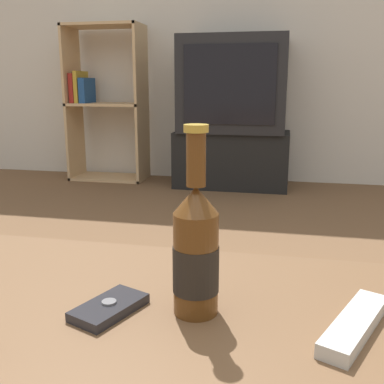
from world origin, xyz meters
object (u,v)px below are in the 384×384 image
(tv_stand, at_px, (232,159))
(television, at_px, (233,85))
(beer_bottle, at_px, (196,250))
(bookshelf, at_px, (103,102))
(remote_control, at_px, (355,325))
(cell_phone, at_px, (109,307))

(tv_stand, relative_size, television, 1.10)
(television, height_order, beer_bottle, television)
(television, xyz_separation_m, beer_bottle, (0.27, -2.67, -0.21))
(bookshelf, relative_size, beer_bottle, 4.43)
(remote_control, bearing_deg, tv_stand, 124.72)
(tv_stand, xyz_separation_m, bookshelf, (-1.02, 0.06, 0.40))
(television, distance_m, cell_phone, 2.72)
(tv_stand, relative_size, remote_control, 4.58)
(bookshelf, height_order, remote_control, bookshelf)
(television, relative_size, beer_bottle, 2.81)
(television, bearing_deg, bookshelf, 176.29)
(cell_phone, relative_size, remote_control, 0.69)
(remote_control, bearing_deg, beer_bottle, -157.91)
(remote_control, bearing_deg, television, 124.73)
(bookshelf, bearing_deg, television, -3.71)
(television, relative_size, remote_control, 4.17)
(tv_stand, xyz_separation_m, cell_phone, (0.15, -2.70, 0.23))
(bookshelf, distance_m, cell_phone, 3.00)
(tv_stand, distance_m, remote_control, 2.73)
(bookshelf, distance_m, remote_control, 3.13)
(television, bearing_deg, beer_bottle, -84.25)
(tv_stand, relative_size, beer_bottle, 3.09)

